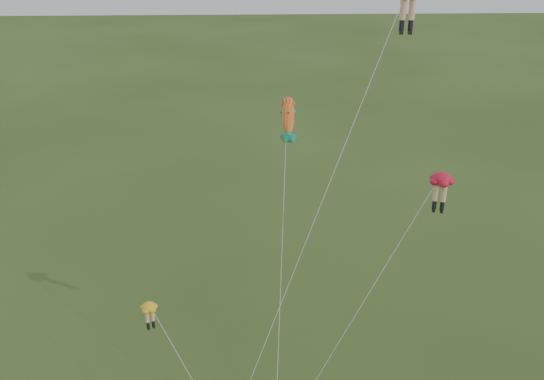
{
  "coord_description": "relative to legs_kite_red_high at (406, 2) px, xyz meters",
  "views": [
    {
      "loc": [
        -0.68,
        -24.32,
        26.62
      ],
      "look_at": [
        0.41,
        6.0,
        12.55
      ],
      "focal_mm": 40.0,
      "sensor_mm": 36.0,
      "label": 1
    }
  ],
  "objects": [
    {
      "name": "legs_kite_yellow",
      "position": [
        -13.17,
        -7.78,
        -14.11
      ],
      "size": [
        5.44,
        3.71,
        8.94
      ],
      "rotation": [
        0.0,
        0.0,
        0.47
      ],
      "color": "yellow",
      "rests_on": "ground"
    },
    {
      "name": "legs_kite_red_mid",
      "position": [
        1.23,
        -4.95,
        -8.48
      ],
      "size": [
        9.68,
        5.19,
        14.55
      ],
      "rotation": [
        0.0,
        0.0,
        -0.3
      ],
      "color": "red",
      "rests_on": "ground"
    },
    {
      "name": "legs_kite_red_high",
      "position": [
        0.0,
        0.0,
        0.0
      ],
      "size": [
        11.58,
        11.52,
        23.16
      ],
      "rotation": [
        0.0,
        0.0,
        -0.11
      ],
      "color": "red",
      "rests_on": "ground"
    },
    {
      "name": "fish_kite",
      "position": [
        -5.96,
        2.67,
        -7.14
      ],
      "size": [
        1.96,
        14.52,
        16.37
      ],
      "rotation": [
        0.57,
        0.0,
        -0.03
      ],
      "color": "gold",
      "rests_on": "ground"
    }
  ]
}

